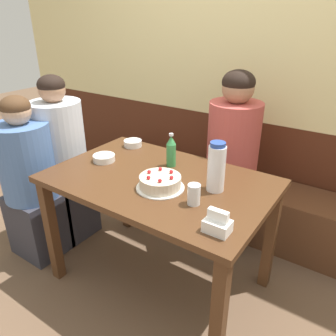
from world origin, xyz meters
The scene contains 14 objects.
ground_plane centered at (0.00, 0.00, 0.00)m, with size 12.00×12.00×0.00m, color brown.
back_wall centered at (0.00, 1.05, 1.25)m, with size 4.80×0.04×2.50m.
bench_seat centered at (0.00, 0.83, 0.21)m, with size 2.08×0.38×0.42m.
dining_table centered at (0.00, 0.00, 0.63)m, with size 1.23×0.79×0.74m.
birthday_cake centered at (0.07, -0.09, 0.77)m, with size 0.25×0.25×0.09m.
water_pitcher centered at (0.32, 0.06, 0.86)m, with size 0.09×0.09×0.26m.
soju_bottle centered at (-0.03, 0.18, 0.83)m, with size 0.06×0.06×0.20m.
napkin_holder centered at (0.49, -0.26, 0.77)m, with size 0.11×0.08×0.11m.
bowl_soup_white centered at (-0.41, 0.00, 0.76)m, with size 0.13×0.13×0.04m.
bowl_rice_small centered at (-0.43, 0.29, 0.76)m, with size 0.12×0.12×0.04m.
glass_water_tall centered at (0.30, -0.12, 0.79)m, with size 0.06×0.06×0.10m.
person_teal_shirt centered at (-0.88, 0.04, 0.58)m, with size 0.35×0.35×1.21m.
person_pale_blue_shirt centered at (-0.88, -0.24, 0.54)m, with size 0.35×0.35×1.13m.
person_grey_tee centered at (0.15, 0.65, 0.62)m, with size 0.35×0.35×1.25m.
Camera 1 is at (0.95, -1.30, 1.56)m, focal length 35.00 mm.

